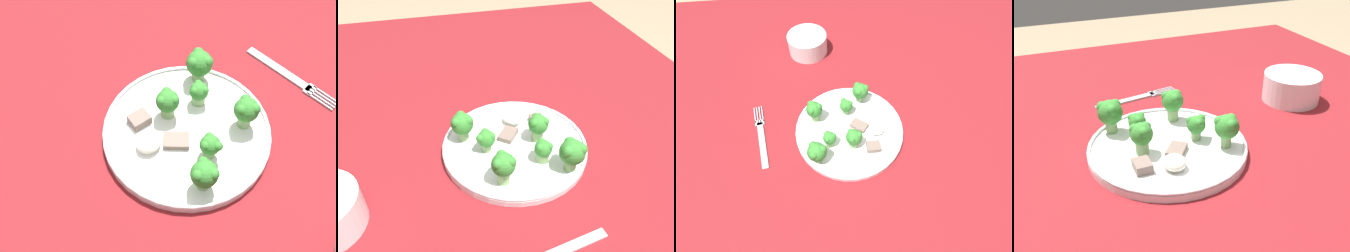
# 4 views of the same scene
# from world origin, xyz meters

# --- Properties ---
(ground_plane) EXTENTS (8.00, 8.00, 0.00)m
(ground_plane) POSITION_xyz_m (0.00, 0.00, 0.00)
(ground_plane) COLOR #9E896B
(table) EXTENTS (1.38, 1.19, 0.75)m
(table) POSITION_xyz_m (0.00, 0.00, 0.67)
(table) COLOR maroon
(table) RESTS_ON ground_plane
(dinner_plate) EXTENTS (0.28, 0.28, 0.02)m
(dinner_plate) POSITION_xyz_m (-0.06, -0.07, 0.76)
(dinner_plate) COLOR white
(dinner_plate) RESTS_ON table
(fork) EXTENTS (0.05, 0.19, 0.00)m
(fork) POSITION_xyz_m (-0.29, -0.06, 0.76)
(fork) COLOR #B2B2B7
(fork) RESTS_ON table
(cream_bowl) EXTENTS (0.12, 0.12, 0.06)m
(cream_bowl) POSITION_xyz_m (-0.15, 0.26, 0.78)
(cream_bowl) COLOR white
(cream_bowl) RESTS_ON table
(broccoli_floret_near_rim_left) EXTENTS (0.04, 0.04, 0.06)m
(broccoli_floret_near_rim_left) POSITION_xyz_m (-0.05, -0.11, 0.80)
(broccoli_floret_near_rim_left) COLOR #7FA866
(broccoli_floret_near_rim_left) RESTS_ON dinner_plate
(broccoli_floret_center_left) EXTENTS (0.04, 0.04, 0.06)m
(broccoli_floret_center_left) POSITION_xyz_m (-0.14, -0.02, 0.80)
(broccoli_floret_center_left) COLOR #7FA866
(broccoli_floret_center_left) RESTS_ON dinner_plate
(broccoli_floret_back_left) EXTENTS (0.03, 0.03, 0.05)m
(broccoli_floret_back_left) POSITION_xyz_m (-0.06, -0.01, 0.79)
(broccoli_floret_back_left) COLOR #7FA866
(broccoli_floret_back_left) RESTS_ON dinner_plate
(broccoli_floret_front_left) EXTENTS (0.04, 0.04, 0.06)m
(broccoli_floret_front_left) POSITION_xyz_m (-0.02, 0.03, 0.80)
(broccoli_floret_front_left) COLOR #7FA866
(broccoli_floret_front_left) RESTS_ON dinner_plate
(broccoli_floret_center_back) EXTENTS (0.03, 0.03, 0.04)m
(broccoli_floret_center_back) POSITION_xyz_m (-0.11, -0.10, 0.79)
(broccoli_floret_center_back) COLOR #7FA866
(broccoli_floret_center_back) RESTS_ON dinner_plate
(broccoli_floret_mid_cluster) EXTENTS (0.05, 0.05, 0.06)m
(broccoli_floret_mid_cluster) POSITION_xyz_m (-0.14, -0.14, 0.80)
(broccoli_floret_mid_cluster) COLOR #7FA866
(broccoli_floret_mid_cluster) RESTS_ON dinner_plate
(meat_slice_front_slice) EXTENTS (0.05, 0.05, 0.01)m
(meat_slice_front_slice) POSITION_xyz_m (-0.03, -0.06, 0.77)
(meat_slice_front_slice) COLOR #756056
(meat_slice_front_slice) RESTS_ON dinner_plate
(meat_slice_middle_slice) EXTENTS (0.03, 0.03, 0.02)m
(meat_slice_middle_slice) POSITION_xyz_m (-0.01, -0.13, 0.77)
(meat_slice_middle_slice) COLOR #756056
(meat_slice_middle_slice) RESTS_ON dinner_plate
(sauce_dollop) EXTENTS (0.04, 0.04, 0.02)m
(sauce_dollop) POSITION_xyz_m (0.01, -0.08, 0.78)
(sauce_dollop) COLOR silver
(sauce_dollop) RESTS_ON dinner_plate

